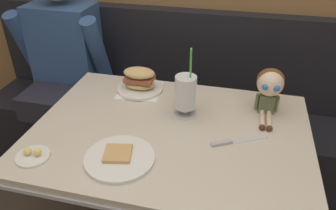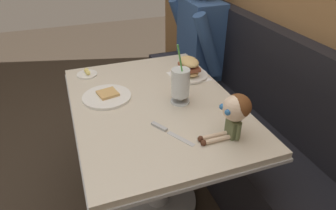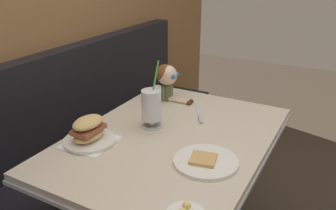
% 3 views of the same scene
% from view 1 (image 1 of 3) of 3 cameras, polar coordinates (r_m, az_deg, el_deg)
% --- Properties ---
extents(booth_bench, '(2.60, 0.48, 1.00)m').
position_cam_1_polar(booth_bench, '(2.06, 4.41, -3.56)').
color(booth_bench, black).
rests_on(booth_bench, ground).
extents(diner_table, '(1.11, 0.81, 0.74)m').
position_cam_1_polar(diner_table, '(1.44, 0.35, -10.63)').
color(diner_table, beige).
rests_on(diner_table, ground).
extents(toast_plate, '(0.25, 0.25, 0.03)m').
position_cam_1_polar(toast_plate, '(1.18, -8.47, -9.06)').
color(toast_plate, white).
rests_on(toast_plate, diner_table).
extents(milkshake_glass, '(0.10, 0.10, 0.31)m').
position_cam_1_polar(milkshake_glass, '(1.35, 3.08, 2.01)').
color(milkshake_glass, silver).
rests_on(milkshake_glass, diner_table).
extents(sandwich_plate, '(0.22, 0.22, 0.12)m').
position_cam_1_polar(sandwich_plate, '(1.57, -4.98, 4.06)').
color(sandwich_plate, white).
rests_on(sandwich_plate, diner_table).
extents(butter_saucer, '(0.12, 0.12, 0.04)m').
position_cam_1_polar(butter_saucer, '(1.27, -22.51, -8.12)').
color(butter_saucer, white).
rests_on(butter_saucer, diner_table).
extents(butter_knife, '(0.21, 0.13, 0.01)m').
position_cam_1_polar(butter_knife, '(1.26, 10.73, -6.34)').
color(butter_knife, silver).
rests_on(butter_knife, diner_table).
extents(seated_doll, '(0.11, 0.22, 0.20)m').
position_cam_1_polar(seated_doll, '(1.42, 17.37, 3.26)').
color(seated_doll, '#5B6642').
rests_on(seated_doll, diner_table).
extents(diner_patron, '(0.55, 0.48, 0.81)m').
position_cam_1_polar(diner_patron, '(2.06, -17.68, 8.38)').
color(diner_patron, '#2D4C7F').
rests_on(diner_patron, booth_bench).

